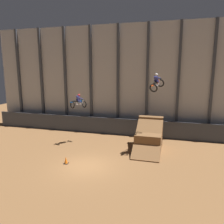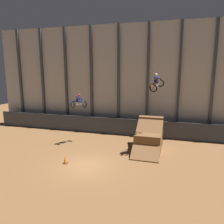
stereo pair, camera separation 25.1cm
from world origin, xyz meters
TOP-DOWN VIEW (x-y plane):
  - ground_plane at (0.00, 0.00)m, footprint 60.00×60.00m
  - arena_back_wall at (0.00, 10.23)m, footprint 32.00×0.40m
  - lower_barrier at (0.00, 8.87)m, footprint 31.36×0.20m
  - dirt_ramp at (4.26, 5.35)m, footprint 2.39×4.86m
  - rider_bike_left_air at (-2.80, 5.05)m, footprint 1.44×1.70m
  - rider_bike_right_air at (4.85, 4.45)m, footprint 1.26×1.88m
  - traffic_cone_near_ramp at (-1.74, -0.01)m, footprint 0.36×0.36m

SIDE VIEW (x-z plane):
  - ground_plane at x=0.00m, z-range 0.00..0.00m
  - traffic_cone_near_ramp at x=-1.74m, z-range -0.01..0.57m
  - lower_barrier at x=0.00m, z-range 0.00..1.93m
  - dirt_ramp at x=4.26m, z-range -0.47..2.51m
  - rider_bike_left_air at x=-2.80m, z-range 3.48..4.96m
  - arena_back_wall at x=0.00m, z-range 0.00..12.52m
  - rider_bike_right_air at x=4.85m, z-range 5.47..7.09m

